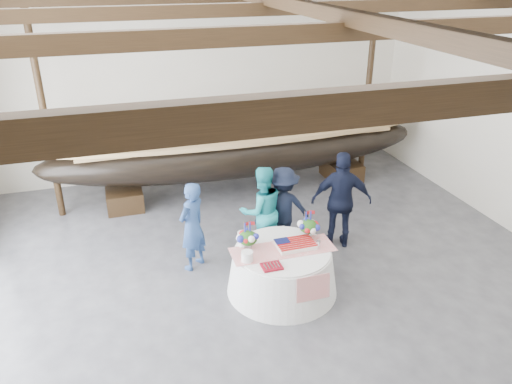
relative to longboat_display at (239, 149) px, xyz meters
name	(u,v)px	position (x,y,z in m)	size (l,w,h in m)	color
floor	(296,315)	(-0.39, -4.53, -1.03)	(10.00, 12.00, 0.01)	#3D3D42
wall_back	(206,82)	(-0.39, 1.47, 1.22)	(10.00, 0.02, 4.50)	silver
pavilion_structure	(284,34)	(-0.39, -3.74, 2.97)	(9.80, 11.76, 4.50)	black
longboat_display	(239,149)	(0.00, 0.00, 0.00)	(8.64, 1.73, 1.62)	black
banquet_table	(282,270)	(-0.37, -3.87, -0.65)	(1.78, 1.78, 0.76)	silver
tabletop_items	(278,237)	(-0.41, -3.72, -0.12)	(1.65, 0.95, 0.40)	red
guest_woman_blue	(192,226)	(-1.60, -2.76, -0.24)	(0.58, 0.38, 1.59)	navy
guest_woman_teal	(262,211)	(-0.32, -2.65, -0.20)	(0.81, 0.63, 1.67)	teal
guest_man_left	(283,208)	(0.10, -2.57, -0.25)	(1.02, 0.59, 1.58)	black
guest_man_right	(341,200)	(1.13, -2.85, -0.11)	(1.09, 0.45, 1.85)	black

